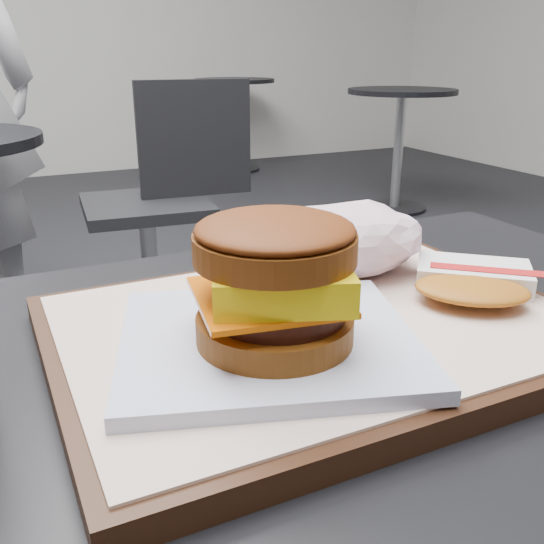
{
  "coord_description": "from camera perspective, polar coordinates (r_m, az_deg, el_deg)",
  "views": [
    {
      "loc": [
        -0.19,
        -0.3,
        0.97
      ],
      "look_at": [
        -0.02,
        0.04,
        0.83
      ],
      "focal_mm": 40.0,
      "sensor_mm": 36.0,
      "label": 1
    }
  ],
  "objects": [
    {
      "name": "bg_table_near",
      "position": [
        3.93,
        11.98,
        13.78
      ],
      "size": [
        0.66,
        0.66,
        0.75
      ],
      "color": "black",
      "rests_on": "ground"
    },
    {
      "name": "bg_table_far",
      "position": [
        5.21,
        -3.55,
        15.65
      ],
      "size": [
        0.66,
        0.66,
        0.75
      ],
      "color": "black",
      "rests_on": "ground"
    },
    {
      "name": "serving_tray",
      "position": [
        0.45,
        4.47,
        -5.46
      ],
      "size": [
        0.38,
        0.28,
        0.02
      ],
      "color": "black",
      "rests_on": "customer_table"
    },
    {
      "name": "breakfast_sandwich",
      "position": [
        0.38,
        0.15,
        -2.25
      ],
      "size": [
        0.23,
        0.22,
        0.09
      ],
      "color": "white",
      "rests_on": "serving_tray"
    },
    {
      "name": "hash_brown",
      "position": [
        0.51,
        18.37,
        -0.83
      ],
      "size": [
        0.13,
        0.13,
        0.02
      ],
      "color": "white",
      "rests_on": "serving_tray"
    },
    {
      "name": "crumpled_wrapper",
      "position": [
        0.53,
        7.47,
        3.17
      ],
      "size": [
        0.13,
        0.11,
        0.06
      ],
      "primitive_type": null,
      "color": "white",
      "rests_on": "serving_tray"
    },
    {
      "name": "neighbor_chair",
      "position": [
        2.18,
        -10.15,
        7.6
      ],
      "size": [
        0.62,
        0.46,
        0.88
      ],
      "color": "#AEAEB3",
      "rests_on": "ground"
    }
  ]
}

